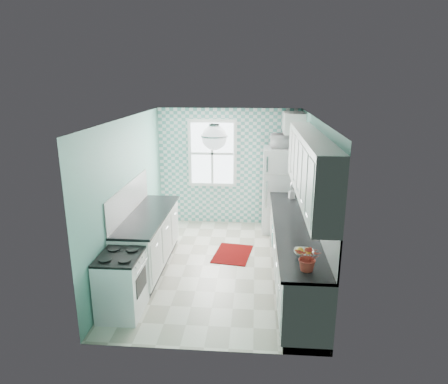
# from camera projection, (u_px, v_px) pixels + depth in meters

# --- Properties ---
(floor) EXTENTS (3.00, 4.40, 0.02)m
(floor) POSITION_uv_depth(u_px,v_px,m) (220.00, 267.00, 6.82)
(floor) COLOR silver
(floor) RESTS_ON ground
(ceiling) EXTENTS (3.00, 4.40, 0.02)m
(ceiling) POSITION_uv_depth(u_px,v_px,m) (219.00, 118.00, 6.13)
(ceiling) COLOR white
(ceiling) RESTS_ON wall_back
(wall_back) EXTENTS (3.00, 0.02, 2.50)m
(wall_back) POSITION_uv_depth(u_px,v_px,m) (229.00, 167.00, 8.59)
(wall_back) COLOR #65A696
(wall_back) RESTS_ON floor
(wall_front) EXTENTS (3.00, 0.02, 2.50)m
(wall_front) POSITION_uv_depth(u_px,v_px,m) (202.00, 254.00, 4.36)
(wall_front) COLOR #65A696
(wall_front) RESTS_ON floor
(wall_left) EXTENTS (0.02, 4.40, 2.50)m
(wall_left) POSITION_uv_depth(u_px,v_px,m) (129.00, 194.00, 6.59)
(wall_left) COLOR #65A696
(wall_left) RESTS_ON floor
(wall_right) EXTENTS (0.02, 4.40, 2.50)m
(wall_right) POSITION_uv_depth(u_px,v_px,m) (314.00, 198.00, 6.36)
(wall_right) COLOR #65A696
(wall_right) RESTS_ON floor
(accent_wall) EXTENTS (3.00, 0.01, 2.50)m
(accent_wall) POSITION_uv_depth(u_px,v_px,m) (229.00, 167.00, 8.57)
(accent_wall) COLOR #57A49B
(accent_wall) RESTS_ON wall_back
(window) EXTENTS (1.04, 0.05, 1.44)m
(window) POSITION_uv_depth(u_px,v_px,m) (212.00, 153.00, 8.49)
(window) COLOR white
(window) RESTS_ON wall_back
(backsplash_right) EXTENTS (0.02, 3.60, 0.51)m
(backsplash_right) POSITION_uv_depth(u_px,v_px,m) (316.00, 209.00, 6.00)
(backsplash_right) COLOR white
(backsplash_right) RESTS_ON wall_right
(backsplash_left) EXTENTS (0.02, 2.15, 0.51)m
(backsplash_left) POSITION_uv_depth(u_px,v_px,m) (129.00, 199.00, 6.53)
(backsplash_left) COLOR white
(backsplash_left) RESTS_ON wall_left
(upper_cabinets_right) EXTENTS (0.33, 3.20, 0.90)m
(upper_cabinets_right) POSITION_uv_depth(u_px,v_px,m) (310.00, 166.00, 5.62)
(upper_cabinets_right) COLOR white
(upper_cabinets_right) RESTS_ON wall_right
(upper_cabinet_fridge) EXTENTS (0.40, 0.74, 0.40)m
(upper_cabinet_fridge) POSITION_uv_depth(u_px,v_px,m) (293.00, 123.00, 7.86)
(upper_cabinet_fridge) COLOR white
(upper_cabinet_fridge) RESTS_ON wall_right
(ceiling_light) EXTENTS (0.34, 0.34, 0.35)m
(ceiling_light) POSITION_uv_depth(u_px,v_px,m) (214.00, 137.00, 5.41)
(ceiling_light) COLOR silver
(ceiling_light) RESTS_ON ceiling
(base_cabinets_right) EXTENTS (0.60, 3.60, 0.90)m
(base_cabinets_right) POSITION_uv_depth(u_px,v_px,m) (294.00, 254.00, 6.22)
(base_cabinets_right) COLOR white
(base_cabinets_right) RESTS_ON floor
(countertop_right) EXTENTS (0.63, 3.60, 0.04)m
(countertop_right) POSITION_uv_depth(u_px,v_px,m) (295.00, 226.00, 6.09)
(countertop_right) COLOR black
(countertop_right) RESTS_ON base_cabinets_right
(base_cabinets_left) EXTENTS (0.60, 2.15, 0.90)m
(base_cabinets_left) POSITION_uv_depth(u_px,v_px,m) (149.00, 241.00, 6.72)
(base_cabinets_left) COLOR white
(base_cabinets_left) RESTS_ON floor
(countertop_left) EXTENTS (0.63, 2.15, 0.04)m
(countertop_left) POSITION_uv_depth(u_px,v_px,m) (148.00, 215.00, 6.58)
(countertop_left) COLOR black
(countertop_left) RESTS_ON base_cabinets_left
(fridge) EXTENTS (0.76, 0.76, 1.75)m
(fridge) POSITION_uv_depth(u_px,v_px,m) (281.00, 190.00, 8.23)
(fridge) COLOR white
(fridge) RESTS_ON floor
(stove) EXTENTS (0.56, 0.69, 0.83)m
(stove) POSITION_uv_depth(u_px,v_px,m) (121.00, 283.00, 5.36)
(stove) COLOR white
(stove) RESTS_ON floor
(sink) EXTENTS (0.43, 0.36, 0.53)m
(sink) POSITION_uv_depth(u_px,v_px,m) (290.00, 203.00, 7.17)
(sink) COLOR silver
(sink) RESTS_ON countertop_right
(rug) EXTENTS (0.75, 0.97, 0.01)m
(rug) POSITION_uv_depth(u_px,v_px,m) (233.00, 254.00, 7.28)
(rug) COLOR #620D08
(rug) RESTS_ON floor
(dish_towel) EXTENTS (0.08, 0.22, 0.33)m
(dish_towel) POSITION_uv_depth(u_px,v_px,m) (272.00, 236.00, 6.88)
(dish_towel) COLOR #609D93
(dish_towel) RESTS_ON base_cabinets_right
(fruit_bowl) EXTENTS (0.27, 0.27, 0.06)m
(fruit_bowl) POSITION_uv_depth(u_px,v_px,m) (304.00, 253.00, 5.04)
(fruit_bowl) COLOR white
(fruit_bowl) RESTS_ON countertop_right
(potted_plant) EXTENTS (0.38, 0.36, 0.34)m
(potted_plant) POSITION_uv_depth(u_px,v_px,m) (309.00, 257.00, 4.59)
(potted_plant) COLOR red
(potted_plant) RESTS_ON countertop_right
(soap_bottle) EXTENTS (0.12, 0.12, 0.21)m
(soap_bottle) POSITION_uv_depth(u_px,v_px,m) (292.00, 193.00, 7.40)
(soap_bottle) COLOR #8DA6AD
(soap_bottle) RESTS_ON countertop_right
(microwave) EXTENTS (0.50, 0.36, 0.27)m
(microwave) POSITION_uv_depth(u_px,v_px,m) (283.00, 141.00, 7.95)
(microwave) COLOR silver
(microwave) RESTS_ON fridge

